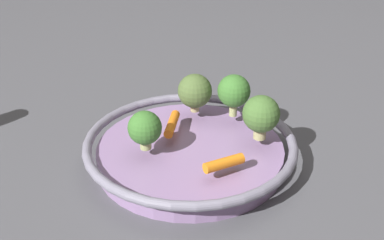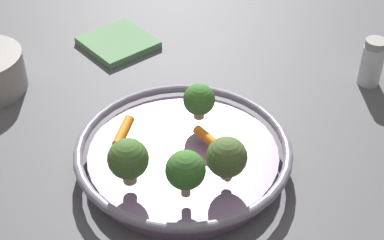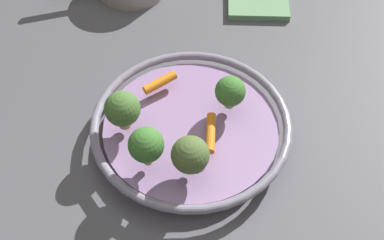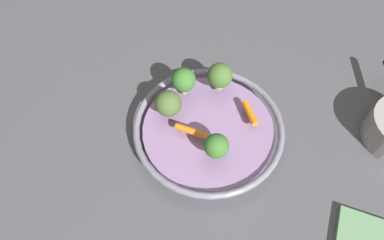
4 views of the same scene
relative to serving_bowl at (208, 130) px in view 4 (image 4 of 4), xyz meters
The scene contains 8 objects.
ground_plane 0.02m from the serving_bowl, ahead, with size 2.34×2.34×0.00m, color #4C4C51.
serving_bowl is the anchor object (origin of this frame).
baby_carrot_right 0.05m from the serving_bowl, 129.31° to the right, with size 0.01×0.01×0.07m, color orange.
baby_carrot_center 0.10m from the serving_bowl, 38.50° to the left, with size 0.02×0.02×0.06m, color orange.
broccoli_floret_edge 0.12m from the serving_bowl, 144.72° to the left, with size 0.05×0.05×0.07m.
broccoli_floret_large 0.09m from the serving_bowl, 57.76° to the right, with size 0.05×0.05×0.06m.
broccoli_floret_mid 0.11m from the serving_bowl, behind, with size 0.06×0.06×0.06m.
broccoli_floret_small 0.12m from the serving_bowl, 98.69° to the left, with size 0.06×0.06×0.07m.
Camera 4 is at (0.11, -0.36, 0.65)m, focal length 31.86 mm.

